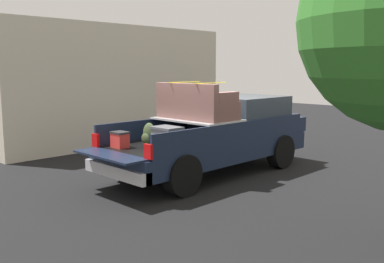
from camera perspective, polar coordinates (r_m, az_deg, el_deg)
name	(u,v)px	position (r m, az deg, el deg)	size (l,w,h in m)	color
ground_plane	(209,173)	(10.57, 2.31, -5.57)	(40.00, 40.00, 0.00)	black
pickup_truck	(220,133)	(10.64, 3.66, -0.20)	(6.05, 2.06, 2.23)	#162138
building_facade	(127,86)	(14.49, -8.58, 6.02)	(8.39, 0.36, 3.94)	beige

